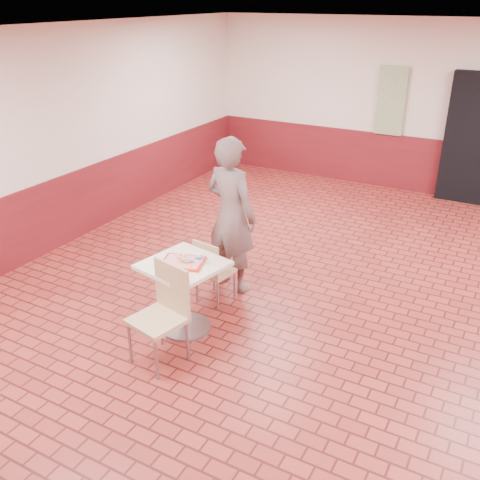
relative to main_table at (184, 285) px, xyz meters
The scene contains 11 objects.
room_shell 1.72m from the main_table, 33.41° to the left, with size 8.01×10.01×3.01m.
wainscot_band 1.43m from the main_table, 33.41° to the left, with size 8.00×10.00×1.00m.
promo_poster 5.85m from the main_table, 84.10° to the left, with size 0.50×0.03×1.20m, color gray.
main_table is the anchor object (origin of this frame).
chair_main_front 0.53m from the main_table, 77.41° to the right, with size 0.56×0.56×1.01m.
chair_main_back 0.62m from the main_table, 93.26° to the left, with size 0.42×0.42×0.80m.
customer 1.14m from the main_table, 91.45° to the left, with size 0.69×0.45×1.90m, color #695551.
serving_tray 0.27m from the main_table, 153.43° to the right, with size 0.43×0.33×0.03m.
ring_donut 0.32m from the main_table, 135.47° to the left, with size 0.09×0.09×0.03m, color #F48E59.
long_john_donut 0.31m from the main_table, ahead, with size 0.15×0.10×0.04m.
paper_cup 0.38m from the main_table, 23.85° to the left, with size 0.08×0.08×0.09m.
Camera 1 is at (1.69, -4.81, 3.33)m, focal length 40.00 mm.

